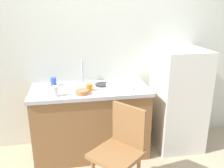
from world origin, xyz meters
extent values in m
cube|color=silver|center=(0.00, 1.00, 1.27)|extent=(4.80, 0.10, 2.54)
cube|color=olive|center=(-0.21, 0.65, 0.40)|extent=(1.33, 0.60, 0.80)
cube|color=#B7B7BC|center=(-0.21, 0.65, 0.82)|extent=(1.37, 0.64, 0.04)
cylinder|color=#B7B7BC|center=(-0.28, 0.90, 0.98)|extent=(0.02, 0.02, 0.28)
cube|color=silver|center=(0.90, 0.64, 0.64)|extent=(0.56, 0.62, 1.27)
cylinder|color=olive|center=(-0.04, 0.05, 0.23)|extent=(0.04, 0.04, 0.45)
cube|color=olive|center=(-0.05, -0.16, 0.47)|extent=(0.56, 0.56, 0.04)
cube|color=olive|center=(0.09, -0.04, 0.69)|extent=(0.26, 0.29, 0.40)
cube|color=white|center=(0.12, 0.55, 0.87)|extent=(0.28, 0.20, 0.05)
cylinder|color=#C67042|center=(-0.31, 0.47, 0.87)|extent=(0.15, 0.15, 0.04)
cylinder|color=#2D2D2D|center=(-0.05, 0.72, 0.85)|extent=(0.17, 0.17, 0.02)
cylinder|color=orange|center=(-0.22, 0.56, 0.88)|extent=(0.08, 0.08, 0.08)
cylinder|color=white|center=(-0.59, 0.45, 0.90)|extent=(0.07, 0.07, 0.11)
cylinder|color=blue|center=(-0.63, 0.80, 0.89)|extent=(0.07, 0.07, 0.10)
camera|label=1|loc=(-0.41, -1.98, 1.75)|focal=38.31mm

